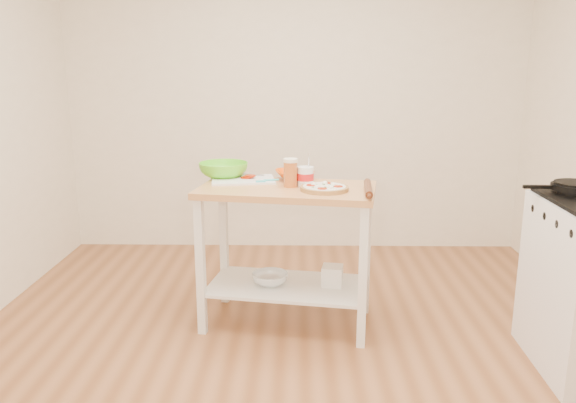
# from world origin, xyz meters

# --- Properties ---
(room_shell) EXTENTS (4.04, 4.54, 2.74)m
(room_shell) POSITION_xyz_m (0.00, 0.00, 1.35)
(room_shell) COLOR #A0633B
(room_shell) RESTS_ON ground
(prep_island) EXTENTS (1.15, 0.75, 0.90)m
(prep_island) POSITION_xyz_m (-0.04, 0.64, 0.64)
(prep_island) COLOR tan
(prep_island) RESTS_ON ground
(skillet) EXTENTS (0.42, 0.27, 0.03)m
(skillet) POSITION_xyz_m (1.55, 0.31, 0.97)
(skillet) COLOR black
(skillet) RESTS_ON gas_stove
(pizza) EXTENTS (0.29, 0.29, 0.05)m
(pizza) POSITION_xyz_m (0.19, 0.54, 0.92)
(pizza) COLOR tan
(pizza) RESTS_ON prep_island
(cutting_board) EXTENTS (0.44, 0.35, 0.04)m
(cutting_board) POSITION_xyz_m (-0.33, 0.83, 0.91)
(cutting_board) COLOR white
(cutting_board) RESTS_ON prep_island
(spatula) EXTENTS (0.15, 0.07, 0.01)m
(spatula) POSITION_xyz_m (-0.17, 0.75, 0.92)
(spatula) COLOR #39C5C8
(spatula) RESTS_ON cutting_board
(knife) EXTENTS (0.26, 0.11, 0.01)m
(knife) POSITION_xyz_m (-0.36, 0.99, 0.92)
(knife) COLOR silver
(knife) RESTS_ON cutting_board
(orange_bowl) EXTENTS (0.30, 0.30, 0.06)m
(orange_bowl) POSITION_xyz_m (0.01, 0.88, 0.93)
(orange_bowl) COLOR #F34B01
(orange_bowl) RESTS_ON prep_island
(green_bowl) EXTENTS (0.43, 0.43, 0.10)m
(green_bowl) POSITION_xyz_m (-0.47, 0.93, 0.95)
(green_bowl) COLOR #64DD24
(green_bowl) RESTS_ON prep_island
(beer_pint) EXTENTS (0.09, 0.09, 0.18)m
(beer_pint) POSITION_xyz_m (-0.02, 0.64, 0.99)
(beer_pint) COLOR #BD5F26
(beer_pint) RESTS_ON prep_island
(yogurt_tub) EXTENTS (0.10, 0.10, 0.22)m
(yogurt_tub) POSITION_xyz_m (0.07, 0.66, 0.96)
(yogurt_tub) COLOR white
(yogurt_tub) RESTS_ON prep_island
(rolling_pin) EXTENTS (0.08, 0.37, 0.04)m
(rolling_pin) POSITION_xyz_m (0.44, 0.50, 0.92)
(rolling_pin) COLOR #5C2B15
(rolling_pin) RESTS_ON prep_island
(shelf_glass_bowl) EXTENTS (0.27, 0.27, 0.07)m
(shelf_glass_bowl) POSITION_xyz_m (-0.15, 0.64, 0.30)
(shelf_glass_bowl) COLOR silver
(shelf_glass_bowl) RESTS_ON prep_island
(shelf_bin) EXTENTS (0.15, 0.15, 0.13)m
(shelf_bin) POSITION_xyz_m (0.25, 0.63, 0.32)
(shelf_bin) COLOR white
(shelf_bin) RESTS_ON prep_island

